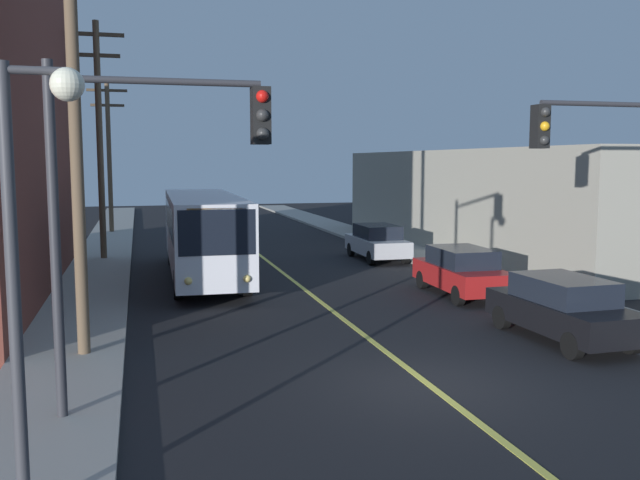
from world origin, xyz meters
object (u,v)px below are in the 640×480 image
at_px(utility_pole_far, 109,149).
at_px(city_bus, 203,231).
at_px(parked_car_black, 563,308).
at_px(traffic_signal_left_corner, 148,173).
at_px(parked_car_red, 462,271).
at_px(fire_hydrant, 534,282).
at_px(parked_car_silver, 377,242).
at_px(traffic_signal_right_corner, 611,170).
at_px(utility_pole_mid, 99,130).
at_px(street_lamp_left, 30,225).
at_px(utility_pole_near, 74,104).

bearing_deg(utility_pole_far, city_bus, -77.11).
xyz_separation_m(parked_car_black, utility_pole_far, (-11.93, 29.83, 4.44)).
bearing_deg(city_bus, traffic_signal_left_corner, -98.57).
xyz_separation_m(parked_car_red, fire_hydrant, (1.99, -1.22, -0.26)).
bearing_deg(parked_car_silver, fire_hydrant, -79.16).
bearing_deg(traffic_signal_right_corner, parked_car_silver, 91.72).
relative_size(utility_pole_mid, utility_pole_far, 1.13).
bearing_deg(parked_car_silver, street_lamp_left, -119.51).
distance_m(traffic_signal_right_corner, street_lamp_left, 13.42).
xyz_separation_m(traffic_signal_left_corner, fire_hydrant, (12.26, 7.48, -3.72)).
height_order(utility_pole_far, fire_hydrant, utility_pole_far).
bearing_deg(traffic_signal_right_corner, parked_car_red, 94.74).
relative_size(parked_car_black, traffic_signal_left_corner, 0.74).
bearing_deg(utility_pole_near, fire_hydrant, 14.12).
height_order(traffic_signal_left_corner, fire_hydrant, traffic_signal_left_corner).
xyz_separation_m(parked_car_red, street_lamp_left, (-11.69, -12.10, 2.90)).
xyz_separation_m(traffic_signal_left_corner, street_lamp_left, (-1.42, -3.41, -0.56)).
bearing_deg(street_lamp_left, utility_pole_far, 90.72).
height_order(traffic_signal_left_corner, traffic_signal_right_corner, same).
bearing_deg(parked_car_red, parked_car_black, -91.95).
distance_m(city_bus, utility_pole_far, 18.61).
relative_size(parked_car_black, utility_pole_mid, 0.42).
xyz_separation_m(parked_car_black, parked_car_silver, (0.29, 14.72, 0.00)).
height_order(city_bus, traffic_signal_left_corner, traffic_signal_left_corner).
bearing_deg(utility_pole_far, parked_car_silver, -51.03).
relative_size(parked_car_red, fire_hydrant, 5.29).
bearing_deg(utility_pole_mid, street_lamp_left, -89.13).
bearing_deg(parked_car_red, utility_pole_near, -158.29).
xyz_separation_m(parked_car_black, parked_car_red, (0.20, 6.01, 0.00)).
xyz_separation_m(parked_car_black, fire_hydrant, (2.19, 4.79, -0.26)).
relative_size(city_bus, fire_hydrant, 14.52).
height_order(parked_car_silver, utility_pole_near, utility_pole_near).
distance_m(parked_car_black, utility_pole_far, 32.43).
relative_size(city_bus, utility_pole_mid, 1.16).
height_order(city_bus, fire_hydrant, city_bus).
distance_m(utility_pole_mid, utility_pole_far, 12.31).
height_order(city_bus, utility_pole_far, utility_pole_far).
xyz_separation_m(city_bus, utility_pole_mid, (-3.99, 5.53, 4.09)).
height_order(utility_pole_near, traffic_signal_right_corner, utility_pole_near).
bearing_deg(parked_car_silver, utility_pole_near, -131.49).
distance_m(utility_pole_mid, traffic_signal_left_corner, 20.36).
distance_m(parked_car_red, traffic_signal_right_corner, 7.50).
height_order(city_bus, parked_car_silver, city_bus).
relative_size(utility_pole_mid, fire_hydrant, 12.49).
distance_m(utility_pole_mid, traffic_signal_right_corner, 22.15).
distance_m(utility_pole_far, traffic_signal_right_corner, 32.99).
relative_size(utility_pole_far, fire_hydrant, 11.05).
bearing_deg(utility_pole_near, traffic_signal_right_corner, -9.02).
bearing_deg(utility_pole_near, city_bus, 70.95).
bearing_deg(utility_pole_far, utility_pole_mid, -89.59).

